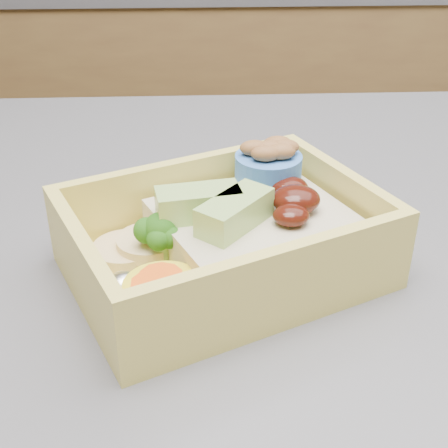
{
  "coord_description": "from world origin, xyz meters",
  "views": [
    {
      "loc": [
        0.14,
        -0.34,
        1.14
      ],
      "look_at": [
        0.16,
        -0.02,
        0.95
      ],
      "focal_mm": 50.0,
      "sensor_mm": 36.0,
      "label": 1
    }
  ],
  "objects": [
    {
      "name": "bento_box",
      "position": [
        0.16,
        -0.01,
        0.94
      ],
      "size": [
        0.22,
        0.19,
        0.07
      ],
      "rotation": [
        0.0,
        0.0,
        0.43
      ],
      "color": "#E4D25E",
      "rests_on": "island"
    }
  ]
}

